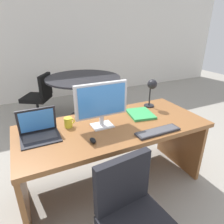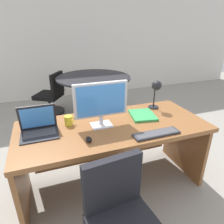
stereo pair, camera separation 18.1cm
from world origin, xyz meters
The scene contains 12 objects.
ground centered at (0.00, 1.50, 0.00)m, with size 12.00×12.00×0.00m, color gray.
back_wall centered at (0.00, 3.33, 1.40)m, with size 10.00×0.10×2.80m, color silver.
desk centered at (0.00, 0.05, 0.56)m, with size 1.85×0.81×0.76m.
monitor centered at (-0.12, 0.02, 1.01)m, with size 0.51×0.16×0.43m.
laptop centered at (-0.68, 0.10, 0.83)m, with size 0.33×0.26×0.25m.
keyboard centered at (0.29, -0.31, 0.77)m, with size 0.43×0.11×0.02m.
mouse centered at (-0.30, -0.21, 0.77)m, with size 0.05×0.08×0.04m.
desk_lamp centered at (0.60, 0.23, 0.99)m, with size 0.12×0.14×0.34m.
book centered at (0.36, 0.08, 0.77)m, with size 0.30×0.34×0.02m.
coffee_mug centered at (-0.41, 0.15, 0.80)m, with size 0.10×0.08×0.10m.
meeting_table centered at (0.29, 1.83, 0.61)m, with size 1.34×1.34×0.80m.
meeting_chair_near centered at (-0.47, 2.30, 0.33)m, with size 0.64×0.63×0.83m.
Camera 2 is at (-0.60, -1.63, 1.65)m, focal length 31.84 mm.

